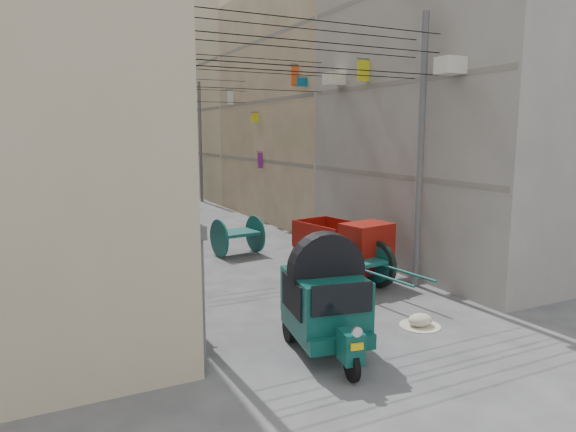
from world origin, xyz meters
TOP-DOWN VIEW (x-y plane):
  - ground at (0.00, 0.00)m, footprint 140.00×140.00m
  - building_row_left at (-8.00, 34.13)m, footprint 8.00×62.00m
  - building_row_right at (8.00, 34.13)m, footprint 8.00×62.00m
  - end_cap_building at (0.00, 66.00)m, footprint 22.00×10.00m
  - shutters_left at (-3.92, 10.38)m, footprint 0.18×14.40m
  - signboards at (-0.01, 21.66)m, footprint 8.22×40.52m
  - ac_units at (3.65, 7.67)m, footprint 0.70×6.55m
  - utility_poles at (0.00, 17.00)m, footprint 7.40×22.20m
  - overhead_cables at (0.00, 14.40)m, footprint 7.40×22.52m
  - auto_rickshaw at (-1.30, 3.10)m, footprint 1.92×2.87m
  - tonga_cart at (1.80, 6.27)m, footprint 1.64×3.28m
  - mini_truck at (2.27, 7.66)m, footprint 2.05×3.55m
  - second_cart at (0.19, 12.22)m, footprint 1.80×1.64m
  - feed_sack at (1.47, 3.30)m, footprint 0.61×0.49m
  - horse at (-0.10, 5.38)m, footprint 1.47×2.15m
  - distant_car_white at (-2.15, 19.21)m, footprint 2.06×3.47m
  - distant_car_grey at (1.85, 26.98)m, footprint 1.67×3.39m
  - distant_car_green at (0.06, 41.09)m, footprint 1.77×4.17m

SIDE VIEW (x-z plane):
  - ground at x=0.00m, z-range 0.00..0.00m
  - feed_sack at x=1.47m, z-range 0.00..0.31m
  - distant_car_grey at x=1.85m, z-range 0.00..1.07m
  - distant_car_white at x=-2.15m, z-range 0.00..1.11m
  - distant_car_green at x=0.06m, z-range 0.00..1.20m
  - tonga_cart at x=1.80m, z-range 0.03..1.46m
  - second_cart at x=0.19m, z-range 0.05..1.49m
  - horse at x=-0.10m, z-range 0.00..1.66m
  - mini_truck at x=2.27m, z-range -0.04..1.84m
  - auto_rickshaw at x=-1.30m, z-range 0.17..2.13m
  - shutters_left at x=-3.92m, z-range 0.06..2.93m
  - signboards at x=-0.01m, z-range 0.59..6.27m
  - utility_poles at x=0.00m, z-range 0.00..8.00m
  - building_row_left at x=-8.00m, z-range -0.54..13.46m
  - building_row_right at x=8.00m, z-range -0.54..13.46m
  - end_cap_building at x=0.00m, z-range 0.00..13.00m
  - overhead_cables at x=0.00m, z-range 6.20..7.33m
  - ac_units at x=3.65m, z-range 5.76..9.11m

